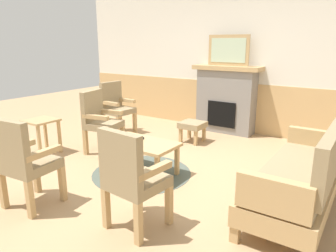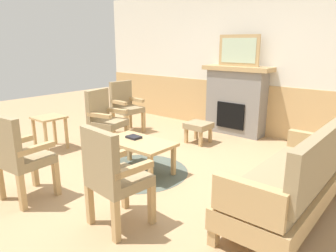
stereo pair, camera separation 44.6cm
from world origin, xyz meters
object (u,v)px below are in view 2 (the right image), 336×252
object	(u,v)px
coffee_table	(139,145)
footstool	(198,127)
side_table	(49,123)
armchair_front_left	(113,174)
book_on_table	(134,137)
couch	(292,182)
armchair_near_fireplace	(104,117)
armchair_front_center	(19,154)
armchair_by_window_left	(125,105)
fireplace	(236,100)
framed_picture	(239,50)

from	to	relation	value
coffee_table	footstool	world-z (taller)	coffee_table
footstool	side_table	bearing A→B (deg)	-132.00
armchair_front_left	book_on_table	bearing A→B (deg)	128.45
footstool	couch	bearing A→B (deg)	-34.72
armchair_near_fireplace	armchair_front_center	bearing A→B (deg)	-68.91
book_on_table	footstool	world-z (taller)	book_on_table
armchair_front_left	armchair_by_window_left	bearing A→B (deg)	135.53
couch	side_table	world-z (taller)	couch
footstool	armchair_near_fireplace	size ratio (longest dim) A/B	0.41
fireplace	couch	bearing A→B (deg)	-51.54
framed_picture	side_table	distance (m)	3.52
armchair_front_left	armchair_front_center	world-z (taller)	same
book_on_table	armchair_near_fireplace	bearing A→B (deg)	164.29
framed_picture	couch	xyz separation A→B (m)	(1.90, -2.39, -1.16)
footstool	coffee_table	bearing A→B (deg)	-85.60
book_on_table	coffee_table	bearing A→B (deg)	-19.14
couch	armchair_front_center	bearing A→B (deg)	-148.02
couch	fireplace	bearing A→B (deg)	128.46
book_on_table	armchair_front_left	world-z (taller)	armchair_front_left
fireplace	footstool	xyz separation A→B (m)	(-0.19, -0.94, -0.37)
fireplace	coffee_table	xyz separation A→B (m)	(-0.07, -2.52, -0.27)
couch	coffee_table	size ratio (longest dim) A/B	1.88
couch	armchair_by_window_left	xyz separation A→B (m)	(-3.59, 1.13, 0.14)
coffee_table	couch	bearing A→B (deg)	3.69
couch	armchair_front_left	xyz separation A→B (m)	(-1.22, -1.20, 0.14)
armchair_near_fireplace	armchair_by_window_left	distance (m)	1.08
fireplace	footstool	size ratio (longest dim) A/B	3.25
fireplace	framed_picture	world-z (taller)	framed_picture
book_on_table	side_table	world-z (taller)	side_table
coffee_table	side_table	size ratio (longest dim) A/B	1.75
coffee_table	armchair_near_fireplace	world-z (taller)	armchair_near_fireplace
book_on_table	footstool	bearing A→B (deg)	89.42
couch	book_on_table	bearing A→B (deg)	-177.84
coffee_table	armchair_front_left	xyz separation A→B (m)	(0.75, -1.07, 0.15)
armchair_near_fireplace	armchair_front_center	distance (m)	1.81
fireplace	coffee_table	distance (m)	2.54
framed_picture	armchair_by_window_left	world-z (taller)	framed_picture
framed_picture	coffee_table	bearing A→B (deg)	-91.66
armchair_near_fireplace	armchair_front_center	world-z (taller)	same
coffee_table	armchair_front_center	size ratio (longest dim) A/B	0.98
fireplace	armchair_front_left	size ratio (longest dim) A/B	1.33
couch	armchair_front_center	world-z (taller)	same
framed_picture	coffee_table	size ratio (longest dim) A/B	0.83
footstool	side_table	size ratio (longest dim) A/B	0.73
book_on_table	footstool	xyz separation A→B (m)	(0.02, 1.53, -0.17)
framed_picture	book_on_table	bearing A→B (deg)	-94.86
couch	book_on_table	distance (m)	2.11
fireplace	side_table	size ratio (longest dim) A/B	2.36
footstool	armchair_front_left	distance (m)	2.80
couch	footstool	xyz separation A→B (m)	(-2.10, 1.45, -0.11)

